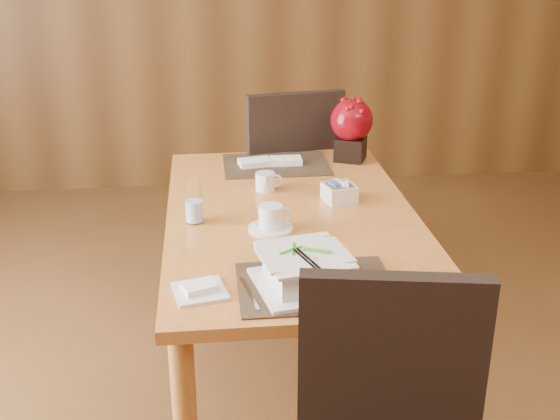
{
  "coord_description": "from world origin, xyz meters",
  "views": [
    {
      "loc": [
        -0.3,
        -1.72,
        1.73
      ],
      "look_at": [
        -0.07,
        0.35,
        0.87
      ],
      "focal_mm": 45.0,
      "sensor_mm": 36.0,
      "label": 1
    }
  ],
  "objects": [
    {
      "name": "bread_plate",
      "position": [
        -0.33,
        0.05,
        0.75
      ],
      "size": [
        0.17,
        0.17,
        0.01
      ],
      "primitive_type": "cube",
      "rotation": [
        0.0,
        0.0,
        0.21
      ],
      "color": "white",
      "rests_on": "dining_table"
    },
    {
      "name": "soup_setting",
      "position": [
        -0.04,
        0.05,
        0.8
      ],
      "size": [
        0.32,
        0.32,
        0.11
      ],
      "rotation": [
        0.0,
        0.0,
        0.19
      ],
      "color": "white",
      "rests_on": "dining_table"
    },
    {
      "name": "berry_decor",
      "position": [
        0.34,
        1.19,
        0.9
      ],
      "size": [
        0.19,
        0.19,
        0.27
      ],
      "rotation": [
        0.0,
        0.0,
        -0.42
      ],
      "color": "black",
      "rests_on": "dining_table"
    },
    {
      "name": "creamer_jug",
      "position": [
        -0.07,
        0.85,
        0.79
      ],
      "size": [
        0.1,
        0.1,
        0.07
      ],
      "primitive_type": null,
      "rotation": [
        0.0,
        0.0,
        -0.06
      ],
      "color": "white",
      "rests_on": "dining_table"
    },
    {
      "name": "napkins_far",
      "position": [
        -0.01,
        1.15,
        0.77
      ],
      "size": [
        0.28,
        0.11,
        0.02
      ],
      "primitive_type": null,
      "rotation": [
        0.0,
        0.0,
        0.06
      ],
      "color": "white",
      "rests_on": "dining_table"
    },
    {
      "name": "placemat_near",
      "position": [
        0.0,
        0.05,
        0.75
      ],
      "size": [
        0.45,
        0.33,
        0.01
      ],
      "primitive_type": "cube",
      "color": "black",
      "rests_on": "dining_table"
    },
    {
      "name": "sugar_caddy",
      "position": [
        0.19,
        0.7,
        0.78
      ],
      "size": [
        0.13,
        0.13,
        0.07
      ],
      "primitive_type": "cube",
      "rotation": [
        0.0,
        0.0,
        0.24
      ],
      "color": "white",
      "rests_on": "dining_table"
    },
    {
      "name": "water_glass",
      "position": [
        -0.35,
        0.56,
        0.83
      ],
      "size": [
        0.07,
        0.07,
        0.15
      ],
      "primitive_type": "cylinder",
      "rotation": [
        0.0,
        0.0,
        0.03
      ],
      "color": "white",
      "rests_on": "dining_table"
    },
    {
      "name": "far_chair",
      "position": [
        0.09,
        1.47,
        0.57
      ],
      "size": [
        0.55,
        0.55,
        1.02
      ],
      "rotation": [
        0.0,
        0.0,
        3.32
      ],
      "color": "black",
      "rests_on": "ground"
    },
    {
      "name": "placemat_far",
      "position": [
        0.0,
        1.15,
        0.75
      ],
      "size": [
        0.45,
        0.33,
        0.01
      ],
      "primitive_type": "cube",
      "color": "black",
      "rests_on": "dining_table"
    },
    {
      "name": "dining_table",
      "position": [
        0.0,
        0.6,
        0.65
      ],
      "size": [
        0.9,
        1.5,
        0.75
      ],
      "color": "#CD7F39",
      "rests_on": "ground"
    },
    {
      "name": "coffee_cup",
      "position": [
        -0.09,
        0.47,
        0.79
      ],
      "size": [
        0.16,
        0.16,
        0.09
      ],
      "rotation": [
        0.0,
        0.0,
        0.06
      ],
      "color": "white",
      "rests_on": "dining_table"
    }
  ]
}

